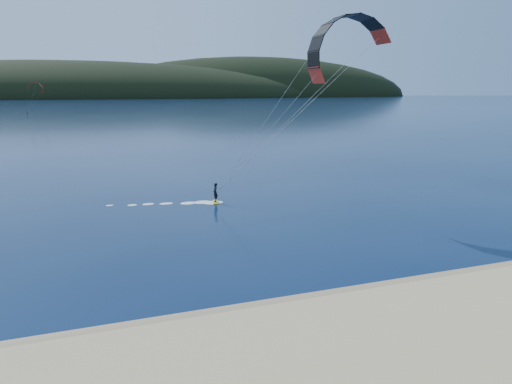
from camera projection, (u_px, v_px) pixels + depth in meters
ground at (273, 371)px, 17.52m from camera, size 1800.00×1800.00×0.00m
wet_sand at (241, 317)px, 21.67m from camera, size 220.00×2.50×0.10m
headland at (110, 98)px, 705.95m from camera, size 1200.00×310.00×140.00m
kitesurfer_near at (343, 65)px, 38.46m from camera, size 25.63×9.50×18.32m
kitesurfer_far at (35, 90)px, 193.92m from camera, size 8.79×5.35×13.60m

